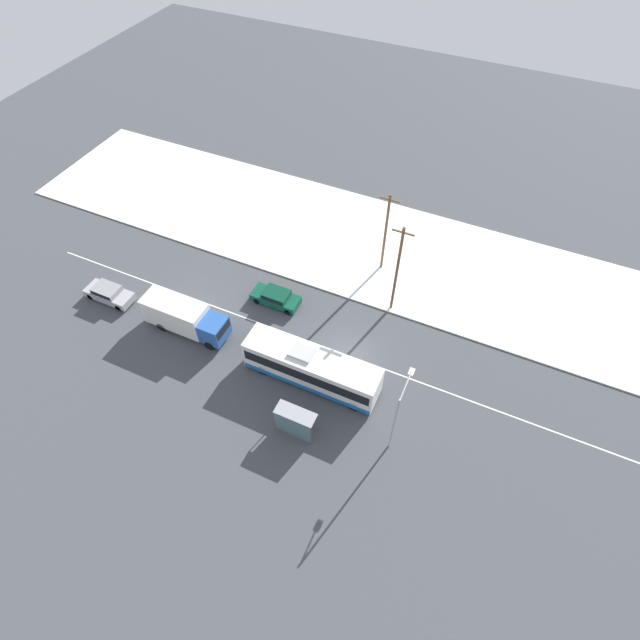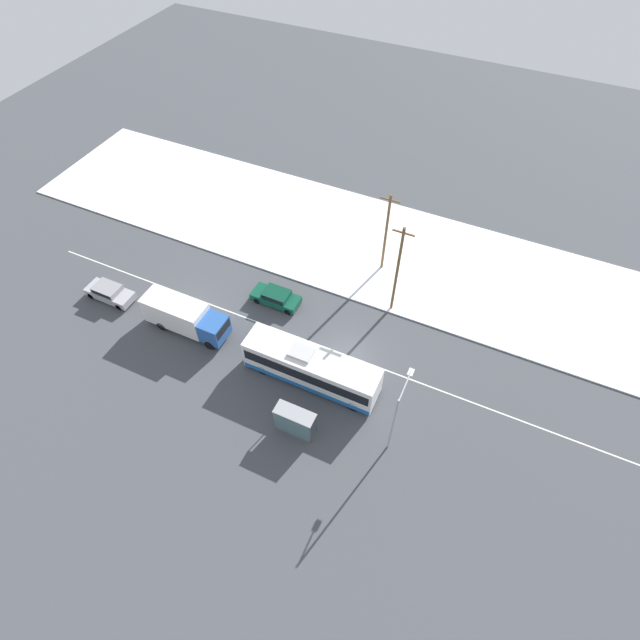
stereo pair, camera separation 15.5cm
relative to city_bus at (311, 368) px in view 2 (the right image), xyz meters
name	(u,v)px [view 2 (the right image)]	position (x,y,z in m)	size (l,w,h in m)	color
ground_plane	(348,356)	(1.73, 3.30, -1.60)	(120.00, 120.00, 0.00)	#424449
snow_lot	(400,255)	(1.73, 16.55, -1.54)	(80.00, 14.73, 0.12)	white
lane_marking_center	(348,356)	(1.73, 3.30, -1.60)	(60.00, 0.12, 0.00)	silver
city_bus	(311,368)	(0.00, 0.00, 0.00)	(10.84, 2.57, 3.28)	white
box_truck	(184,316)	(-11.94, 0.18, 0.06)	(7.44, 2.30, 2.98)	silver
sedan_car	(276,297)	(-6.39, 6.03, -0.83)	(4.38, 1.80, 1.39)	#0F4733
parked_car_near_truck	(109,292)	(-20.25, 0.19, -0.81)	(4.47, 1.80, 1.43)	#9E9EA3
pedestrian_at_stop	(296,410)	(0.36, -3.47, -0.64)	(0.56, 0.25, 1.56)	#23232D
bus_shelter	(293,421)	(0.83, -4.73, 0.08)	(3.00, 1.20, 2.40)	gray
streetlamp	(398,411)	(7.50, -2.28, 2.64)	(0.36, 2.81, 6.55)	#9EA3A8
utility_pole_roadside	(397,270)	(3.21, 9.72, 3.22)	(1.80, 0.24, 9.26)	brown
utility_pole_snowlot	(386,232)	(0.62, 14.22, 2.80)	(1.80, 0.24, 8.42)	brown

